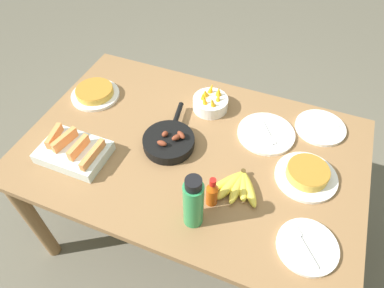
{
  "coord_description": "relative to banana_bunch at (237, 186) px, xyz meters",
  "views": [
    {
      "loc": [
        0.38,
        -0.93,
        1.95
      ],
      "look_at": [
        0.0,
        0.0,
        0.8
      ],
      "focal_mm": 32.0,
      "sensor_mm": 36.0,
      "label": 1
    }
  ],
  "objects": [
    {
      "name": "frittata_plate_side",
      "position": [
        0.25,
        0.16,
        0.01
      ],
      "size": [
        0.26,
        0.26,
        0.06
      ],
      "color": "white",
      "rests_on": "dining_table"
    },
    {
      "name": "skillet",
      "position": [
        -0.36,
        0.11,
        0.01
      ],
      "size": [
        0.23,
        0.37,
        0.08
      ],
      "rotation": [
        0.0,
        0.0,
        1.75
      ],
      "color": "black",
      "rests_on": "dining_table"
    },
    {
      "name": "melon_tray",
      "position": [
        -0.72,
        -0.1,
        0.01
      ],
      "size": [
        0.29,
        0.21,
        0.1
      ],
      "color": "silver",
      "rests_on": "dining_table"
    },
    {
      "name": "empty_plate_far_left",
      "position": [
        0.27,
        0.48,
        -0.01
      ],
      "size": [
        0.24,
        0.24,
        0.02
      ],
      "color": "white",
      "rests_on": "dining_table"
    },
    {
      "name": "frittata_plate_center",
      "position": [
        -0.86,
        0.28,
        0.0
      ],
      "size": [
        0.25,
        0.25,
        0.05
      ],
      "color": "white",
      "rests_on": "dining_table"
    },
    {
      "name": "dining_table",
      "position": [
        -0.25,
        0.13,
        -0.12
      ],
      "size": [
        1.53,
        1.0,
        0.77
      ],
      "color": "olive",
      "rests_on": "ground_plane"
    },
    {
      "name": "empty_plate_near_front",
      "position": [
        0.31,
        -0.15,
        -0.01
      ],
      "size": [
        0.22,
        0.22,
        0.02
      ],
      "color": "white",
      "rests_on": "dining_table"
    },
    {
      "name": "water_bottle",
      "position": [
        -0.11,
        -0.2,
        0.1
      ],
      "size": [
        0.08,
        0.08,
        0.26
      ],
      "color": "#2D9351",
      "rests_on": "dining_table"
    },
    {
      "name": "empty_plate_far_right",
      "position": [
        0.04,
        0.34,
        -0.01
      ],
      "size": [
        0.27,
        0.27,
        0.02
      ],
      "color": "white",
      "rests_on": "dining_table"
    },
    {
      "name": "hot_sauce_bottle",
      "position": [
        -0.08,
        -0.1,
        0.05
      ],
      "size": [
        0.05,
        0.05,
        0.15
      ],
      "color": "#C64C0F",
      "rests_on": "dining_table"
    },
    {
      "name": "banana_bunch",
      "position": [
        0.0,
        0.0,
        0.0
      ],
      "size": [
        0.23,
        0.19,
        0.04
      ],
      "color": "gold",
      "rests_on": "dining_table"
    },
    {
      "name": "fruit_bowl_mango",
      "position": [
        -0.27,
        0.41,
        0.02
      ],
      "size": [
        0.17,
        0.17,
        0.12
      ],
      "color": "white",
      "rests_on": "dining_table"
    },
    {
      "name": "ground_plane",
      "position": [
        -0.25,
        0.13,
        -0.79
      ],
      "size": [
        14.0,
        14.0,
        0.0
      ],
      "primitive_type": "plane",
      "color": "#666051"
    }
  ]
}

